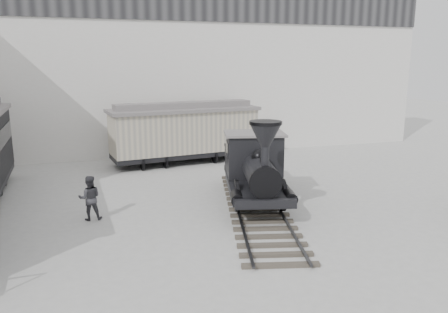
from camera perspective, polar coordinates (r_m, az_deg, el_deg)
name	(u,v)px	position (r m, az deg, el deg)	size (l,w,h in m)	color
ground	(255,240)	(14.36, 4.10, -10.85)	(90.00, 90.00, 0.00)	#9E9E9B
north_wall	(168,64)	(27.71, -7.34, 11.95)	(34.00, 2.51, 11.00)	silver
locomotive	(255,172)	(17.47, 4.09, -2.05)	(4.59, 10.42, 3.60)	#363129
boxcar	(185,131)	(24.85, -5.16, 3.32)	(8.70, 3.70, 3.46)	black
visitor_b	(90,198)	(16.55, -17.13, -5.20)	(0.80, 0.62, 1.65)	#313136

